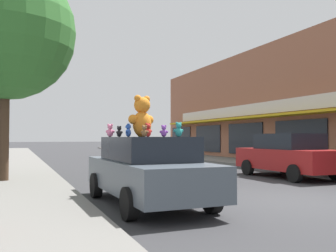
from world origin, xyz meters
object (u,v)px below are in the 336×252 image
object	(u,v)px
plush_art_car	(147,169)
teddy_bear_cream	(143,130)
teddy_bear_giant	(142,117)
teddy_bear_blue	(128,130)
teddy_bear_red	(148,130)
teddy_bear_black	(119,132)
teddy_bear_purple	(164,131)
teddy_bear_green	(140,132)
street_tree	(6,31)
teddy_bear_brown	(145,131)
parked_car_far_center	(289,155)
teddy_bear_teal	(179,130)
teddy_bear_pink	(110,131)

from	to	relation	value
plush_art_car	teddy_bear_cream	size ratio (longest dim) A/B	12.55
teddy_bear_giant	teddy_bear_blue	bearing A→B (deg)	-8.72
teddy_bear_red	teddy_bear_black	size ratio (longest dim) A/B	1.15
teddy_bear_blue	teddy_bear_purple	distance (m)	1.38
teddy_bear_green	street_tree	size ratio (longest dim) A/B	0.04
teddy_bear_black	teddy_bear_blue	world-z (taller)	teddy_bear_blue
teddy_bear_brown	street_tree	xyz separation A→B (m)	(-2.72, 5.78, 3.25)
parked_car_far_center	teddy_bear_blue	bearing A→B (deg)	-157.00
teddy_bear_brown	parked_car_far_center	xyz separation A→B (m)	(6.96, 4.04, -0.78)
teddy_bear_brown	teddy_bear_blue	world-z (taller)	teddy_bear_blue
teddy_bear_teal	street_tree	distance (m)	7.56
plush_art_car	street_tree	xyz separation A→B (m)	(-3.03, 5.04, 4.07)
teddy_bear_cream	teddy_bear_red	bearing A→B (deg)	53.62
teddy_bear_black	teddy_bear_cream	size ratio (longest dim) A/B	0.74
teddy_bear_pink	parked_car_far_center	world-z (taller)	teddy_bear_pink
teddy_bear_blue	parked_car_far_center	size ratio (longest dim) A/B	0.07
teddy_bear_red	teddy_bear_purple	distance (m)	0.85
teddy_bear_green	teddy_bear_blue	distance (m)	0.72
teddy_bear_giant	teddy_bear_purple	distance (m)	1.46
teddy_bear_red	teddy_bear_black	world-z (taller)	teddy_bear_red
teddy_bear_brown	teddy_bear_teal	size ratio (longest dim) A/B	0.79
teddy_bear_teal	teddy_bear_brown	bearing A→B (deg)	-15.86
teddy_bear_teal	plush_art_car	bearing A→B (deg)	-70.38
street_tree	teddy_bear_brown	bearing A→B (deg)	-64.82
teddy_bear_giant	street_tree	distance (m)	6.25
teddy_bear_black	street_tree	bearing A→B (deg)	-2.38
teddy_bear_purple	teddy_bear_blue	bearing A→B (deg)	-49.64
teddy_bear_brown	teddy_bear_pink	size ratio (longest dim) A/B	0.76
teddy_bear_giant	teddy_bear_cream	bearing A→B (deg)	-132.65
teddy_bear_brown	street_tree	distance (m)	7.17
teddy_bear_green	teddy_bear_teal	size ratio (longest dim) A/B	0.84
teddy_bear_pink	teddy_bear_blue	bearing A→B (deg)	156.59
teddy_bear_brown	teddy_bear_pink	bearing A→B (deg)	-32.13
plush_art_car	teddy_bear_blue	bearing A→B (deg)	134.91
teddy_bear_teal	street_tree	xyz separation A→B (m)	(-3.38, 5.95, 3.22)
teddy_bear_teal	teddy_bear_giant	bearing A→B (deg)	-76.97
teddy_bear_blue	teddy_bear_red	bearing A→B (deg)	59.46
teddy_bear_green	teddy_bear_cream	distance (m)	0.29
teddy_bear_black	teddy_bear_purple	size ratio (longest dim) A/B	1.12
plush_art_car	parked_car_far_center	world-z (taller)	parked_car_far_center
teddy_bear_red	teddy_bear_purple	bearing A→B (deg)	76.49
teddy_bear_teal	teddy_bear_black	bearing A→B (deg)	-66.00
teddy_bear_black	teddy_bear_cream	distance (m)	0.81
teddy_bear_giant	teddy_bear_red	world-z (taller)	teddy_bear_giant
plush_art_car	parked_car_far_center	xyz separation A→B (m)	(6.65, 3.30, 0.05)
teddy_bear_red	street_tree	size ratio (longest dim) A/B	0.04
teddy_bear_pink	street_tree	bearing A→B (deg)	-23.55
teddy_bear_giant	teddy_bear_brown	size ratio (longest dim) A/B	4.07
street_tree	teddy_bear_pink	bearing A→B (deg)	-60.27
plush_art_car	teddy_bear_pink	size ratio (longest dim) A/B	14.35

